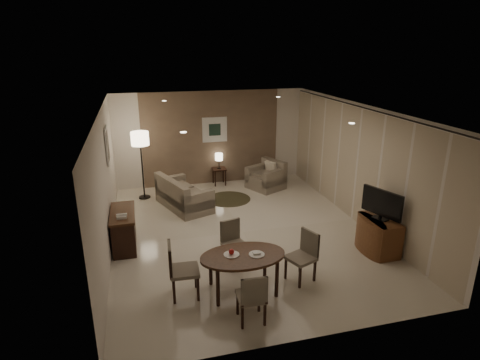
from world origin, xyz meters
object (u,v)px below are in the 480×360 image
object	(u,v)px
tv_cabinet	(379,235)
armchair	(266,175)
chair_right	(301,257)
chair_far	(235,245)
chair_near	(251,296)
dining_table	(243,273)
floor_lamp	(142,166)
sofa	(184,192)
side_table	(219,176)
console_desk	(124,229)
chair_left	(185,270)

from	to	relation	value
tv_cabinet	armchair	size ratio (longest dim) A/B	1.02
chair_right	armchair	distance (m)	4.74
chair_far	chair_near	bearing A→B (deg)	-109.11
tv_cabinet	dining_table	distance (m)	3.02
dining_table	floor_lamp	xyz separation A→B (m)	(-1.45, 4.81, 0.57)
tv_cabinet	chair_right	world-z (taller)	chair_right
chair_far	chair_right	size ratio (longest dim) A/B	0.96
chair_far	armchair	distance (m)	4.32
tv_cabinet	chair_right	size ratio (longest dim) A/B	1.01
floor_lamp	tv_cabinet	bearing A→B (deg)	-43.52
dining_table	chair_right	size ratio (longest dim) A/B	1.60
chair_far	sofa	bearing A→B (deg)	86.61
tv_cabinet	chair_near	size ratio (longest dim) A/B	1.07
side_table	console_desk	bearing A→B (deg)	-129.27
chair_far	chair_left	world-z (taller)	chair_left
tv_cabinet	chair_right	xyz separation A→B (m)	(-1.91, -0.58, 0.09)
chair_right	side_table	world-z (taller)	chair_right
console_desk	sofa	distance (m)	2.29
floor_lamp	dining_table	bearing A→B (deg)	-73.19
sofa	floor_lamp	size ratio (longest dim) A/B	0.92
console_desk	chair_far	bearing A→B (deg)	-33.28
side_table	chair_right	bearing A→B (deg)	-86.53
chair_right	side_table	size ratio (longest dim) A/B	1.81
console_desk	sofa	size ratio (longest dim) A/B	0.72
chair_left	armchair	distance (m)	5.44
chair_near	floor_lamp	xyz separation A→B (m)	(-1.37, 5.59, 0.48)
dining_table	chair_left	size ratio (longest dim) A/B	1.49
chair_right	armchair	xyz separation A→B (m)	(0.90, 4.65, -0.05)
console_desk	sofa	world-z (taller)	sofa
console_desk	chair_right	bearing A→B (deg)	-34.85
chair_near	side_table	size ratio (longest dim) A/B	1.71
chair_left	sofa	bearing A→B (deg)	-3.89
console_desk	armchair	xyz separation A→B (m)	(3.87, 2.58, 0.02)
console_desk	chair_far	xyz separation A→B (m)	(2.00, -1.31, 0.05)
sofa	side_table	xyz separation A→B (m)	(1.22, 1.47, -0.15)
chair_near	sofa	xyz separation A→B (m)	(-0.41, 4.68, -0.03)
chair_near	sofa	size ratio (longest dim) A/B	0.50
console_desk	tv_cabinet	bearing A→B (deg)	-17.05
tv_cabinet	floor_lamp	size ratio (longest dim) A/B	0.50
dining_table	side_table	xyz separation A→B (m)	(0.73, 5.37, -0.09)
console_desk	sofa	xyz separation A→B (m)	(1.44, 1.78, 0.02)
console_desk	dining_table	xyz separation A→B (m)	(1.93, -2.12, -0.04)
side_table	floor_lamp	distance (m)	2.34
chair_right	sofa	xyz separation A→B (m)	(-1.54, 3.86, -0.05)
tv_cabinet	side_table	size ratio (longest dim) A/B	1.83
chair_near	chair_far	bearing A→B (deg)	-92.99
console_desk	chair_near	size ratio (longest dim) A/B	1.43
chair_right	chair_far	bearing A→B (deg)	-149.63
chair_left	tv_cabinet	bearing A→B (deg)	-79.43
side_table	chair_left	bearing A→B (deg)	-107.64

